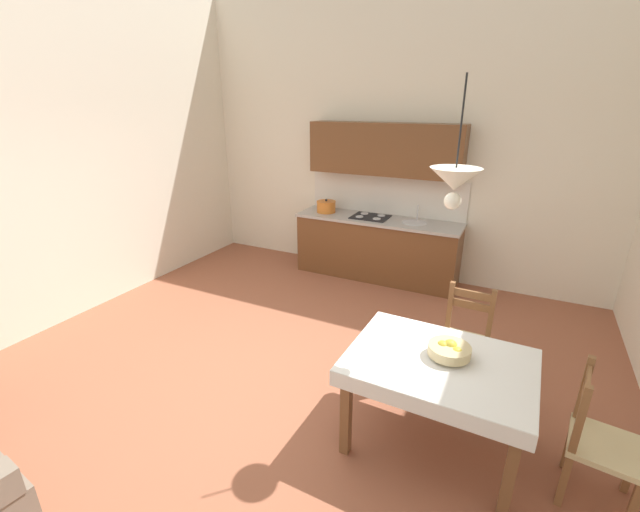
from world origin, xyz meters
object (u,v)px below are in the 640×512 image
(kitchen_cabinetry, at_px, (378,221))
(pendant_lamp, at_px, (455,181))
(dining_chair_window_side, at_px, (599,443))
(dining_chair_kitchen_side, at_px, (464,341))
(fruit_bowl, at_px, (449,350))
(dining_table, at_px, (438,375))

(kitchen_cabinetry, xyz_separation_m, pendant_lamp, (1.42, -2.85, 1.15))
(kitchen_cabinetry, relative_size, dining_chair_window_side, 2.54)
(dining_chair_kitchen_side, relative_size, pendant_lamp, 1.16)
(dining_chair_window_side, relative_size, fruit_bowl, 3.10)
(kitchen_cabinetry, bearing_deg, dining_chair_kitchen_side, -53.17)
(dining_table, height_order, dining_chair_kitchen_side, dining_chair_kitchen_side)
(dining_table, bearing_deg, pendant_lamp, 123.21)
(kitchen_cabinetry, distance_m, pendant_lamp, 3.39)
(dining_table, bearing_deg, kitchen_cabinetry, 116.71)
(dining_chair_window_side, xyz_separation_m, pendant_lamp, (-1.07, 0.07, 1.57))
(dining_chair_kitchen_side, xyz_separation_m, dining_chair_window_side, (0.95, -0.86, 0.00))
(dining_chair_window_side, height_order, fruit_bowl, dining_chair_window_side)
(fruit_bowl, bearing_deg, dining_table, -129.57)
(fruit_bowl, xyz_separation_m, pendant_lamp, (-0.10, 0.02, 1.20))
(kitchen_cabinetry, height_order, pendant_lamp, pendant_lamp)
(dining_chair_kitchen_side, relative_size, dining_chair_window_side, 1.00)
(pendant_lamp, bearing_deg, dining_chair_kitchen_side, 81.28)
(dining_chair_kitchen_side, bearing_deg, dining_table, -94.68)
(dining_chair_window_side, height_order, pendant_lamp, pendant_lamp)
(dining_table, height_order, pendant_lamp, pendant_lamp)
(dining_chair_kitchen_side, bearing_deg, dining_chair_window_side, -42.04)
(kitchen_cabinetry, bearing_deg, fruit_bowl, -62.09)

